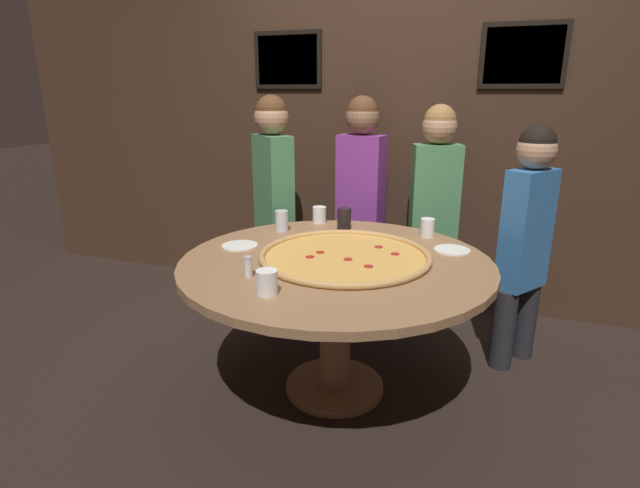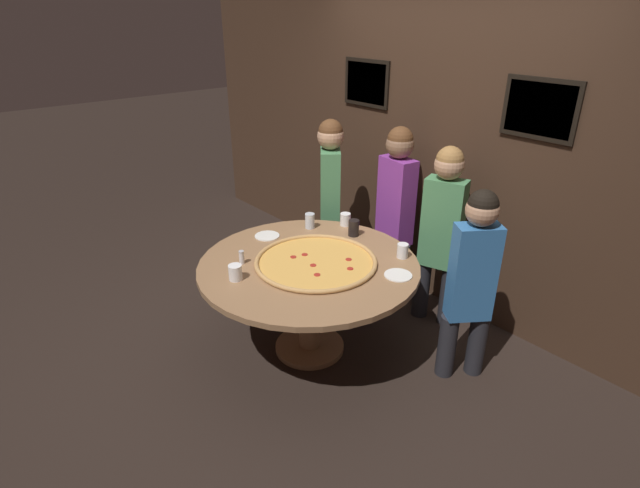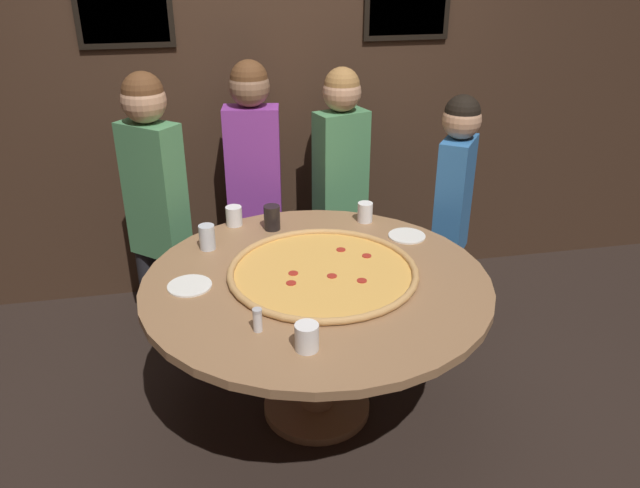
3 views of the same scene
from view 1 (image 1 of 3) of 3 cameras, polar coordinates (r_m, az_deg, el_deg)
The scene contains 16 objects.
ground_plane at distance 2.80m, azimuth 1.68°, elevation -16.22°, with size 24.00×24.00×0.00m, color black.
back_wall at distance 3.68m, azimuth 8.56°, elevation 13.32°, with size 6.40×0.08×2.60m.
dining_table at distance 2.52m, azimuth 1.80°, elevation -4.66°, with size 1.55×1.55×0.74m.
giant_pizza at distance 2.49m, azimuth 2.86°, elevation -1.33°, with size 0.86×0.86×0.03m.
drink_cup_by_shaker at distance 2.97m, azimuth -4.39°, elevation 2.65°, with size 0.08×0.08×0.12m, color silver.
drink_cup_centre_back at distance 2.05m, azimuth -6.08°, elevation -4.39°, with size 0.09×0.09×0.10m, color white.
drink_cup_far_left at distance 3.15m, azimuth -0.07°, elevation 3.37°, with size 0.08×0.08×0.10m, color white.
drink_cup_near_left at distance 2.91m, azimuth 12.18°, elevation 1.85°, with size 0.08×0.08×0.10m, color white.
drink_cup_far_right at distance 3.00m, azimuth 2.77°, elevation 2.93°, with size 0.08×0.08×0.13m, color black.
white_plate_near_front at distance 2.71m, azimuth -9.15°, elevation -0.18°, with size 0.19×0.19×0.01m, color white.
white_plate_beside_cup at distance 2.70m, azimuth 14.84°, elevation -0.66°, with size 0.19×0.19×0.01m, color white.
condiment_shaker at distance 2.25m, azimuth -8.20°, elevation -2.58°, with size 0.04×0.04×0.10m.
diner_far_right at distance 2.97m, azimuth 22.47°, elevation 0.98°, with size 0.30×0.35×1.37m.
diner_side_left at distance 3.45m, azimuth -5.33°, elevation 5.69°, with size 0.38×0.35×1.52m.
diner_side_right at distance 3.50m, azimuth 4.66°, elevation 5.83°, with size 0.39×0.23×1.51m.
diner_centre_back at distance 3.37m, azimuth 12.93°, elevation 4.53°, with size 0.39×0.25×1.46m.
Camera 1 is at (0.70, -2.23, 1.55)m, focal length 28.00 mm.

